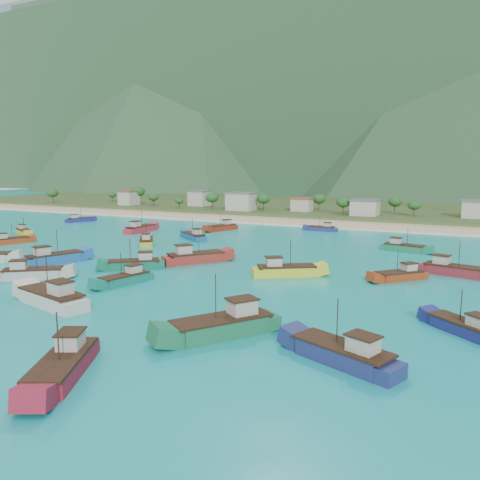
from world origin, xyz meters
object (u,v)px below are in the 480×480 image
at_px(boat_30, 32,274).
at_px(boat_20, 453,271).
at_px(boat_4, 195,258).
at_px(boat_7, 54,259).
at_px(boat_1, 224,327).
at_px(boat_17, 135,265).
at_px(boat_12, 322,229).
at_px(boat_14, 465,329).
at_px(boat_6, 125,280).
at_px(boat_24, 285,271).
at_px(boat_13, 24,232).
at_px(boat_23, 194,237).
at_px(boat_3, 64,367).
at_px(boat_26, 52,299).
at_px(boat_8, 9,241).
at_px(boat_5, 344,356).
at_px(boat_0, 146,242).
at_px(boat_27, 400,276).
at_px(boat_10, 404,248).
at_px(boat_29, 79,220).
at_px(boat_11, 222,228).
at_px(boat_25, 140,229).

bearing_deg(boat_30, boat_20, 81.23).
bearing_deg(boat_4, boat_7, -115.00).
xyz_separation_m(boat_1, boat_17, (-31.30, 23.68, -0.25)).
xyz_separation_m(boat_12, boat_14, (39.19, -77.99, 0.05)).
xyz_separation_m(boat_12, boat_17, (-16.47, -66.58, 0.18)).
xyz_separation_m(boat_6, boat_24, (21.58, 16.37, 0.19)).
relative_size(boat_1, boat_4, 1.06).
bearing_deg(boat_13, boat_7, 83.62).
xyz_separation_m(boat_7, boat_17, (17.71, 2.99, -0.15)).
xyz_separation_m(boat_4, boat_23, (-16.12, 25.97, -0.23)).
height_order(boat_3, boat_7, boat_7).
distance_m(boat_7, boat_26, 30.82).
height_order(boat_20, boat_26, boat_26).
height_order(boat_8, boat_24, boat_24).
distance_m(boat_5, boat_14, 17.46).
bearing_deg(boat_26, boat_7, 60.32).
distance_m(boat_0, boat_14, 78.52).
xyz_separation_m(boat_13, boat_27, (103.69, -10.60, 0.06)).
bearing_deg(boat_10, boat_27, 17.43).
distance_m(boat_8, boat_14, 104.21).
height_order(boat_14, boat_20, boat_20).
distance_m(boat_4, boat_29, 84.80).
height_order(boat_1, boat_17, boat_1).
distance_m(boat_0, boat_3, 72.90).
xyz_separation_m(boat_11, boat_27, (56.66, -42.37, -0.11)).
relative_size(boat_4, boat_20, 1.05).
xyz_separation_m(boat_11, boat_23, (1.95, -19.34, -0.02)).
xyz_separation_m(boat_3, boat_26, (-18.17, 15.26, 0.13)).
distance_m(boat_0, boat_1, 65.70).
distance_m(boat_13, boat_25, 32.57).
bearing_deg(boat_5, boat_20, 11.77).
bearing_deg(boat_11, boat_30, 109.37).
height_order(boat_12, boat_14, boat_14).
height_order(boat_1, boat_29, boat_1).
bearing_deg(boat_17, boat_25, -0.40).
xyz_separation_m(boat_4, boat_10, (35.58, 31.92, -0.28)).
bearing_deg(boat_6, boat_12, -84.44).
bearing_deg(boat_25, boat_6, -54.03).
height_order(boat_25, boat_27, boat_25).
bearing_deg(boat_25, boat_13, -146.87).
bearing_deg(boat_1, boat_3, 97.00).
relative_size(boat_4, boat_30, 1.14).
height_order(boat_6, boat_27, boat_6).
height_order(boat_3, boat_13, boat_3).
bearing_deg(boat_27, boat_17, 58.95).
relative_size(boat_5, boat_20, 1.02).
relative_size(boat_13, boat_20, 0.79).
height_order(boat_10, boat_27, boat_10).
bearing_deg(boat_0, boat_17, -93.37).
relative_size(boat_13, boat_14, 1.03).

